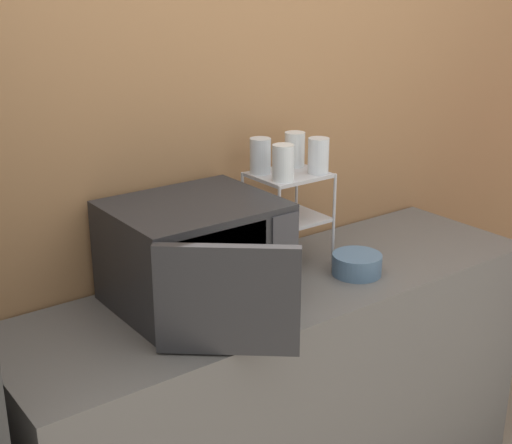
{
  "coord_description": "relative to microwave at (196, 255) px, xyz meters",
  "views": [
    {
      "loc": [
        -1.34,
        -1.36,
        1.87
      ],
      "look_at": [
        -0.1,
        0.31,
        1.13
      ],
      "focal_mm": 50.0,
      "sensor_mm": 36.0,
      "label": 1
    }
  ],
  "objects": [
    {
      "name": "microwave",
      "position": [
        0.0,
        0.0,
        0.0
      ],
      "size": [
        0.5,
        0.66,
        0.31
      ],
      "color": "#262628",
      "rests_on": "counter"
    },
    {
      "name": "counter",
      "position": [
        0.31,
        -0.04,
        -0.61
      ],
      "size": [
        1.86,
        0.56,
        0.91
      ],
      "color": "#595654",
      "rests_on": "ground_plane"
    },
    {
      "name": "glass_back_left",
      "position": [
        0.34,
        0.14,
        0.22
      ],
      "size": [
        0.07,
        0.07,
        0.12
      ],
      "color": "silver",
      "rests_on": "dish_rack"
    },
    {
      "name": "dish_rack",
      "position": [
        0.42,
        0.08,
        0.07
      ],
      "size": [
        0.25,
        0.21,
        0.32
      ],
      "color": "#B2B2B7",
      "rests_on": "counter"
    },
    {
      "name": "wall_back",
      "position": [
        0.31,
        0.28,
        0.23
      ],
      "size": [
        8.0,
        0.06,
        2.6
      ],
      "color": "#9E7047",
      "rests_on": "ground_plane"
    },
    {
      "name": "glass_front_left",
      "position": [
        0.35,
        0.02,
        0.22
      ],
      "size": [
        0.07,
        0.07,
        0.12
      ],
      "color": "silver",
      "rests_on": "dish_rack"
    },
    {
      "name": "glass_front_right",
      "position": [
        0.5,
        0.03,
        0.22
      ],
      "size": [
        0.07,
        0.07,
        0.12
      ],
      "color": "silver",
      "rests_on": "dish_rack"
    },
    {
      "name": "bowl",
      "position": [
        0.54,
        -0.13,
        -0.12
      ],
      "size": [
        0.16,
        0.16,
        0.07
      ],
      "color": "slate",
      "rests_on": "counter"
    },
    {
      "name": "glass_back_right",
      "position": [
        0.49,
        0.14,
        0.22
      ],
      "size": [
        0.07,
        0.07,
        0.12
      ],
      "color": "silver",
      "rests_on": "dish_rack"
    }
  ]
}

